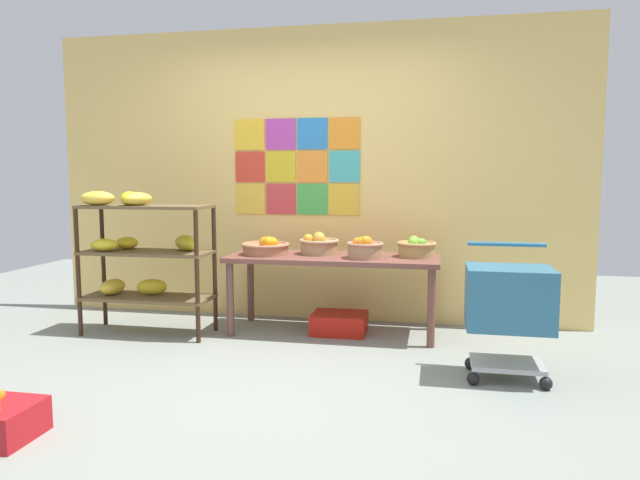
{
  "coord_description": "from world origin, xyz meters",
  "views": [
    {
      "loc": [
        1.12,
        -3.46,
        1.3
      ],
      "look_at": [
        0.24,
        0.9,
        0.81
      ],
      "focal_mm": 32.44,
      "sensor_mm": 36.0,
      "label": 1
    }
  ],
  "objects_px": {
    "fruit_basket_back_left": "(319,245)",
    "shopping_cart": "(509,302)",
    "fruit_basket_centre": "(417,248)",
    "fruit_basket_back_right": "(365,248)",
    "produce_crate_under_table": "(339,323)",
    "display_table": "(333,265)",
    "banana_shelf_unit": "(139,246)",
    "fruit_basket_left": "(266,247)"
  },
  "relations": [
    {
      "from": "fruit_basket_back_left",
      "to": "shopping_cart",
      "type": "distance_m",
      "value": 1.75
    },
    {
      "from": "fruit_basket_centre",
      "to": "fruit_basket_back_right",
      "type": "bearing_deg",
      "value": -158.14
    },
    {
      "from": "produce_crate_under_table",
      "to": "fruit_basket_centre",
      "type": "bearing_deg",
      "value": 7.97
    },
    {
      "from": "fruit_basket_back_left",
      "to": "shopping_cart",
      "type": "height_order",
      "value": "shopping_cart"
    },
    {
      "from": "fruit_basket_back_right",
      "to": "produce_crate_under_table",
      "type": "relative_size",
      "value": 0.67
    },
    {
      "from": "display_table",
      "to": "shopping_cart",
      "type": "relative_size",
      "value": 2.0
    },
    {
      "from": "display_table",
      "to": "shopping_cart",
      "type": "bearing_deg",
      "value": -34.15
    },
    {
      "from": "fruit_basket_back_right",
      "to": "banana_shelf_unit",
      "type": "bearing_deg",
      "value": -172.46
    },
    {
      "from": "shopping_cart",
      "to": "fruit_basket_centre",
      "type": "bearing_deg",
      "value": 135.63
    },
    {
      "from": "fruit_basket_centre",
      "to": "display_table",
      "type": "bearing_deg",
      "value": -172.91
    },
    {
      "from": "fruit_basket_left",
      "to": "fruit_basket_back_right",
      "type": "height_order",
      "value": "fruit_basket_back_right"
    },
    {
      "from": "fruit_basket_back_right",
      "to": "fruit_basket_centre",
      "type": "relative_size",
      "value": 0.94
    },
    {
      "from": "fruit_basket_back_left",
      "to": "produce_crate_under_table",
      "type": "bearing_deg",
      "value": -26.52
    },
    {
      "from": "banana_shelf_unit",
      "to": "shopping_cart",
      "type": "height_order",
      "value": "banana_shelf_unit"
    },
    {
      "from": "display_table",
      "to": "fruit_basket_back_left",
      "type": "xyz_separation_m",
      "value": [
        -0.14,
        0.09,
        0.15
      ]
    },
    {
      "from": "banana_shelf_unit",
      "to": "fruit_basket_centre",
      "type": "bearing_deg",
      "value": 10.25
    },
    {
      "from": "produce_crate_under_table",
      "to": "fruit_basket_back_right",
      "type": "bearing_deg",
      "value": -19.27
    },
    {
      "from": "fruit_basket_centre",
      "to": "produce_crate_under_table",
      "type": "height_order",
      "value": "fruit_basket_centre"
    },
    {
      "from": "fruit_basket_centre",
      "to": "fruit_basket_back_left",
      "type": "relative_size",
      "value": 0.95
    },
    {
      "from": "fruit_basket_centre",
      "to": "fruit_basket_back_left",
      "type": "height_order",
      "value": "fruit_basket_back_left"
    },
    {
      "from": "shopping_cart",
      "to": "fruit_basket_left",
      "type": "bearing_deg",
      "value": 168.14
    },
    {
      "from": "fruit_basket_centre",
      "to": "fruit_basket_back_left",
      "type": "bearing_deg",
      "value": 179.24
    },
    {
      "from": "banana_shelf_unit",
      "to": "display_table",
      "type": "relative_size",
      "value": 0.68
    },
    {
      "from": "produce_crate_under_table",
      "to": "fruit_basket_back_left",
      "type": "bearing_deg",
      "value": 153.48
    },
    {
      "from": "fruit_basket_back_right",
      "to": "produce_crate_under_table",
      "type": "xyz_separation_m",
      "value": [
        -0.22,
        0.08,
        -0.65
      ]
    },
    {
      "from": "display_table",
      "to": "fruit_basket_back_right",
      "type": "xyz_separation_m",
      "value": [
        0.27,
        -0.08,
        0.16
      ]
    },
    {
      "from": "display_table",
      "to": "fruit_basket_centre",
      "type": "bearing_deg",
      "value": 7.09
    },
    {
      "from": "fruit_basket_left",
      "to": "fruit_basket_back_left",
      "type": "bearing_deg",
      "value": 14.52
    },
    {
      "from": "banana_shelf_unit",
      "to": "fruit_basket_back_left",
      "type": "xyz_separation_m",
      "value": [
        1.43,
        0.42,
        0.0
      ]
    },
    {
      "from": "fruit_basket_back_left",
      "to": "display_table",
      "type": "bearing_deg",
      "value": -33.69
    },
    {
      "from": "fruit_basket_centre",
      "to": "fruit_basket_left",
      "type": "bearing_deg",
      "value": -175.4
    },
    {
      "from": "fruit_basket_back_left",
      "to": "banana_shelf_unit",
      "type": "bearing_deg",
      "value": -163.71
    },
    {
      "from": "banana_shelf_unit",
      "to": "fruit_basket_back_right",
      "type": "bearing_deg",
      "value": 7.54
    },
    {
      "from": "fruit_basket_back_right",
      "to": "produce_crate_under_table",
      "type": "height_order",
      "value": "fruit_basket_back_right"
    },
    {
      "from": "fruit_basket_left",
      "to": "fruit_basket_back_right",
      "type": "xyz_separation_m",
      "value": [
        0.84,
        -0.06,
        0.02
      ]
    },
    {
      "from": "banana_shelf_unit",
      "to": "fruit_basket_back_left",
      "type": "distance_m",
      "value": 1.49
    },
    {
      "from": "banana_shelf_unit",
      "to": "produce_crate_under_table",
      "type": "xyz_separation_m",
      "value": [
        1.62,
        0.32,
        -0.64
      ]
    },
    {
      "from": "fruit_basket_back_left",
      "to": "produce_crate_under_table",
      "type": "relative_size",
      "value": 0.76
    },
    {
      "from": "banana_shelf_unit",
      "to": "fruit_basket_left",
      "type": "height_order",
      "value": "banana_shelf_unit"
    },
    {
      "from": "fruit_basket_centre",
      "to": "fruit_basket_back_left",
      "type": "xyz_separation_m",
      "value": [
        -0.82,
        0.01,
        0.0
      ]
    },
    {
      "from": "fruit_basket_left",
      "to": "shopping_cart",
      "type": "height_order",
      "value": "shopping_cart"
    },
    {
      "from": "fruit_basket_centre",
      "to": "fruit_basket_back_left",
      "type": "distance_m",
      "value": 0.82
    }
  ]
}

